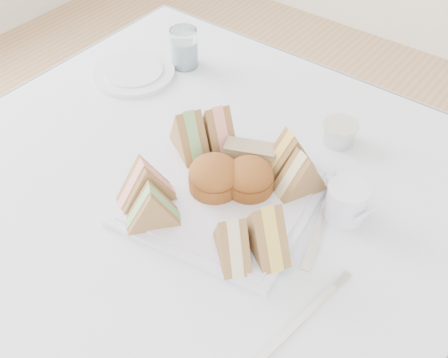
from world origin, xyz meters
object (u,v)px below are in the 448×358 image
Objects in this scene: serving_plate at (224,197)px; creamer_jug at (347,201)px; table at (194,304)px; water_glass at (184,48)px.

creamer_jug is at bearing 18.07° from serving_plate.
creamer_jug reaches higher than table.
water_glass reaches higher than serving_plate.
serving_plate is 0.22m from creamer_jug.
serving_plate is 0.45m from water_glass.
water_glass reaches higher than table.
serving_plate is at bearing -40.74° from water_glass.
water_glass is 1.26× the size of creamer_jug.
water_glass is at bearing 130.60° from table.
serving_plate reaches higher than table.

